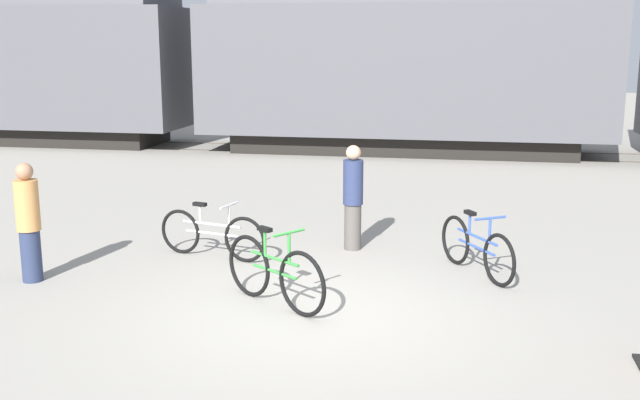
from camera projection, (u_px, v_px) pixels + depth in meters
name	position (u px, v px, depth m)	size (l,w,h in m)	color
ground_plane	(310.00, 313.00, 8.58)	(80.00, 80.00, 0.00)	gray
freight_train	(404.00, 48.00, 20.41)	(35.00, 3.08, 5.48)	black
rail_near	(399.00, 155.00, 20.32)	(47.00, 0.07, 0.01)	#4C4238
rail_far	(403.00, 148.00, 21.69)	(47.00, 0.07, 0.01)	#4C4238
bicycle_blue	(476.00, 248.00, 9.93)	(0.96, 1.50, 0.85)	black
bicycle_green	(275.00, 273.00, 8.74)	(1.43, 1.04, 0.95)	black
bicycle_silver	(212.00, 234.00, 10.71)	(1.70, 0.53, 0.82)	black
person_in_navy	(353.00, 197.00, 11.05)	(0.30, 0.30, 1.57)	#514C47
person_in_tan	(28.00, 222.00, 9.57)	(0.30, 0.30, 1.55)	#283351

